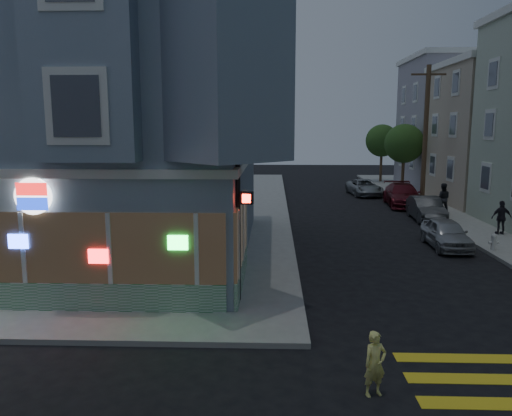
# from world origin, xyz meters

# --- Properties ---
(ground) EXTENTS (120.00, 120.00, 0.00)m
(ground) POSITION_xyz_m (0.00, 0.00, 0.00)
(ground) COLOR black
(ground) RESTS_ON ground
(sidewalk_nw) EXTENTS (33.00, 42.00, 0.15)m
(sidewalk_nw) POSITION_xyz_m (-13.50, 23.00, 0.07)
(sidewalk_nw) COLOR gray
(sidewalk_nw) RESTS_ON ground
(corner_building) EXTENTS (14.60, 14.60, 11.40)m
(corner_building) POSITION_xyz_m (-6.00, 10.98, 5.82)
(corner_building) COLOR slate
(corner_building) RESTS_ON sidewalk_nw
(row_house_d) EXTENTS (12.00, 8.60, 10.50)m
(row_house_d) POSITION_xyz_m (19.50, 34.00, 5.40)
(row_house_d) COLOR gray
(row_house_d) RESTS_ON sidewalk_ne
(utility_pole) EXTENTS (2.20, 0.30, 9.00)m
(utility_pole) POSITION_xyz_m (12.00, 24.00, 4.80)
(utility_pole) COLOR #4C3826
(utility_pole) RESTS_ON sidewalk_ne
(street_tree_near) EXTENTS (3.00, 3.00, 5.30)m
(street_tree_near) POSITION_xyz_m (12.20, 30.00, 3.94)
(street_tree_near) COLOR #4C3826
(street_tree_near) RESTS_ON sidewalk_ne
(street_tree_far) EXTENTS (3.00, 3.00, 5.30)m
(street_tree_far) POSITION_xyz_m (12.20, 38.00, 3.94)
(street_tree_far) COLOR #4C3826
(street_tree_far) RESTS_ON sidewalk_ne
(running_child) EXTENTS (0.56, 0.47, 1.32)m
(running_child) POSITION_xyz_m (4.10, -0.00, 0.66)
(running_child) COLOR #EAE877
(running_child) RESTS_ON ground
(pedestrian_a) EXTENTS (1.02, 0.89, 1.81)m
(pedestrian_a) POSITION_xyz_m (12.09, 20.27, 1.05)
(pedestrian_a) COLOR black
(pedestrian_a) RESTS_ON sidewalk_ne
(pedestrian_b) EXTENTS (0.96, 0.43, 1.62)m
(pedestrian_b) POSITION_xyz_m (13.00, 14.59, 0.96)
(pedestrian_b) COLOR #232129
(pedestrian_b) RESTS_ON sidewalk_ne
(parked_car_a) EXTENTS (1.57, 3.76, 1.27)m
(parked_car_a) POSITION_xyz_m (9.64, 12.33, 0.64)
(parked_car_a) COLOR #A8AAAF
(parked_car_a) RESTS_ON ground
(parked_car_b) EXTENTS (1.63, 4.16, 1.35)m
(parked_car_b) POSITION_xyz_m (10.70, 18.76, 0.67)
(parked_car_b) COLOR #35373A
(parked_car_b) RESTS_ON ground
(parked_car_c) EXTENTS (2.44, 5.26, 1.49)m
(parked_car_c) POSITION_xyz_m (10.70, 23.96, 0.74)
(parked_car_c) COLOR maroon
(parked_car_c) RESTS_ON ground
(parked_car_d) EXTENTS (2.45, 4.60, 1.23)m
(parked_car_d) POSITION_xyz_m (9.10, 29.16, 0.62)
(parked_car_d) COLOR #92989C
(parked_car_d) RESTS_ON ground
(traffic_signal) EXTENTS (0.68, 0.63, 5.64)m
(traffic_signal) POSITION_xyz_m (1.07, 4.86, 3.96)
(traffic_signal) COLOR black
(traffic_signal) RESTS_ON sidewalk_nw
(fire_hydrant) EXTENTS (0.40, 0.23, 0.70)m
(fire_hydrant) POSITION_xyz_m (11.30, 11.40, 0.52)
(fire_hydrant) COLOR silver
(fire_hydrant) RESTS_ON sidewalk_ne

